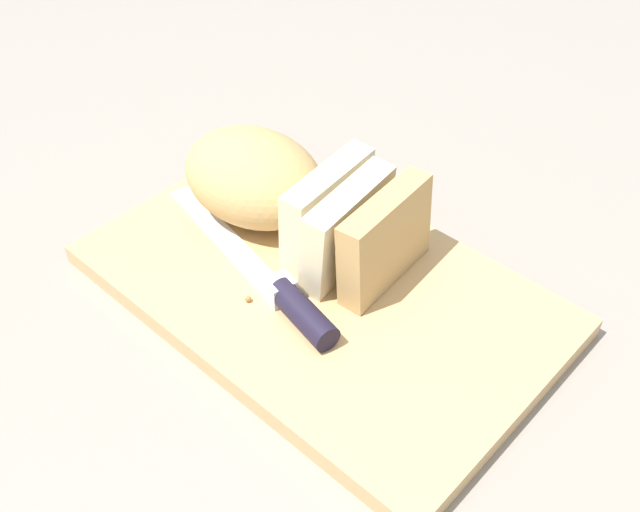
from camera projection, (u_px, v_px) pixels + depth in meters
name	position (u px, v px, depth m)	size (l,w,h in m)	color
ground_plane	(320.00, 297.00, 0.66)	(3.00, 3.00, 0.00)	gray
cutting_board	(320.00, 289.00, 0.65)	(0.40, 0.25, 0.02)	tan
bread_loaf	(285.00, 192.00, 0.67)	(0.24, 0.13, 0.08)	tan
bread_knife	(283.00, 294.00, 0.62)	(0.25, 0.07, 0.02)	silver
crumb_near_knife	(299.00, 240.00, 0.69)	(0.00, 0.00, 0.00)	#A8753D
crumb_near_loaf	(248.00, 299.00, 0.63)	(0.01, 0.01, 0.01)	#A8753D
crumb_stray_left	(383.00, 272.00, 0.65)	(0.01, 0.01, 0.01)	#A8753D
crumb_stray_right	(324.00, 228.00, 0.69)	(0.01, 0.01, 0.01)	#A8753D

